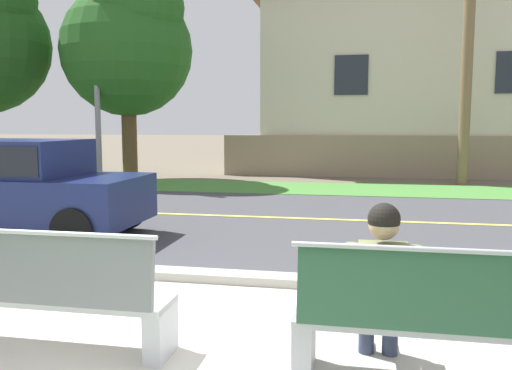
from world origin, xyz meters
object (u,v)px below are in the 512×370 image
(seated_person_olive, at_px, (382,281))
(shade_tree_left, at_px, (130,41))
(bench_left, at_px, (44,295))
(streetlamp, at_px, (99,47))
(bench_right, at_px, (442,322))
(car_navy_near, at_px, (8,183))

(seated_person_olive, bearing_deg, shade_tree_left, 121.24)
(seated_person_olive, distance_m, shade_tree_left, 14.30)
(bench_left, bearing_deg, streetlamp, 114.95)
(shade_tree_left, bearing_deg, bench_left, -68.99)
(bench_right, relative_size, seated_person_olive, 1.60)
(seated_person_olive, xyz_separation_m, car_navy_near, (-5.63, 3.64, 0.18))
(car_navy_near, height_order, shade_tree_left, shade_tree_left)
(bench_left, distance_m, car_navy_near, 4.91)
(bench_right, bearing_deg, bench_left, 180.00)
(car_navy_near, relative_size, shade_tree_left, 0.64)
(streetlamp, distance_m, shade_tree_left, 1.35)
(bench_right, relative_size, streetlamp, 0.29)
(bench_right, height_order, seated_person_olive, seated_person_olive)
(seated_person_olive, bearing_deg, streetlamp, 125.57)
(bench_left, height_order, bench_right, same)
(bench_right, height_order, car_navy_near, car_navy_near)
(seated_person_olive, height_order, streetlamp, streetlamp)
(bench_left, relative_size, seated_person_olive, 1.60)
(bench_right, distance_m, car_navy_near, 7.14)
(bench_right, bearing_deg, car_navy_near, 147.64)
(car_navy_near, relative_size, streetlamp, 0.62)
(bench_right, xyz_separation_m, shade_tree_left, (-7.56, 11.99, 3.88))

